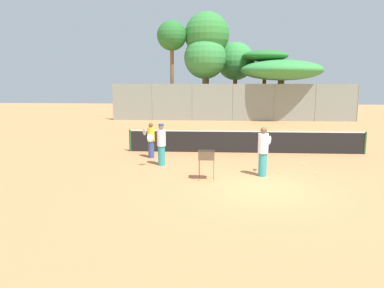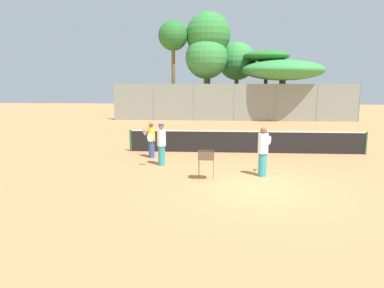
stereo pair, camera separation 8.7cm
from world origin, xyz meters
name	(u,v)px [view 2 (the right image)]	position (x,y,z in m)	size (l,w,h in m)	color
ground_plane	(259,190)	(0.00, 0.00, 0.00)	(80.00, 80.00, 0.00)	#D37F4C
tennis_net	(246,141)	(0.00, 6.04, 0.56)	(11.31, 0.10, 1.07)	#26592D
back_fence	(234,103)	(0.00, 19.59, 1.54)	(20.37, 0.08, 3.07)	gray
tree_0	(237,62)	(0.35, 23.68, 5.03)	(3.47, 3.47, 6.81)	brown
tree_1	(208,36)	(-2.27, 21.86, 7.18)	(3.88, 3.88, 9.20)	brown
tree_2	(173,37)	(-5.27, 21.23, 6.98)	(2.55, 2.55, 8.41)	brown
tree_3	(267,57)	(2.82, 22.00, 5.35)	(3.98, 3.98, 5.95)	brown
tree_4	(283,70)	(4.16, 21.27, 4.18)	(6.97, 6.97, 5.08)	brown
tree_5	(206,58)	(-2.40, 21.37, 5.22)	(3.64, 3.64, 7.10)	brown
player_white_outfit	(151,140)	(-4.33, 4.63, 0.82)	(0.68, 0.68, 1.59)	#334C8C
player_red_cap	(161,144)	(-3.65, 3.17, 0.90)	(0.73, 0.69, 1.73)	teal
player_yellow_shirt	(263,151)	(0.30, 1.70, 0.93)	(0.60, 0.83, 1.82)	teal
ball_cart	(207,158)	(-1.73, 1.08, 0.80)	(0.56, 0.41, 1.04)	brown
tennis_ball_0	(304,164)	(2.24, 3.72, 0.03)	(0.07, 0.07, 0.07)	#D1E54C
tennis_ball_1	(315,173)	(2.31, 2.10, 0.03)	(0.07, 0.07, 0.07)	#D1E54C
tennis_ball_2	(278,172)	(0.97, 2.20, 0.03)	(0.07, 0.07, 0.07)	#D1E54C
tennis_ball_3	(211,181)	(-1.55, 0.81, 0.03)	(0.07, 0.07, 0.07)	#D1E54C
parked_car	(200,109)	(-3.05, 24.01, 0.66)	(4.20, 1.70, 1.60)	#232328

